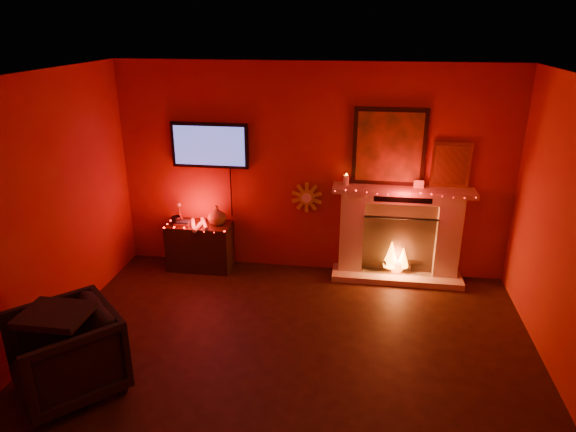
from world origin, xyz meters
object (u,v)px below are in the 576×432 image
at_px(armchair, 66,353).
at_px(fireplace, 399,225).
at_px(console_table, 201,243).
at_px(sunburst_clock, 307,198).
at_px(tv, 210,146).

bearing_deg(armchair, fireplace, 85.79).
relative_size(fireplace, console_table, 2.44).
distance_m(fireplace, armchair, 4.05).
height_order(sunburst_clock, console_table, sunburst_clock).
distance_m(fireplace, sunburst_clock, 1.23).
relative_size(fireplace, sunburst_clock, 5.45).
bearing_deg(fireplace, console_table, -177.15).
bearing_deg(sunburst_clock, armchair, -123.15).
distance_m(fireplace, tv, 2.61).
height_order(console_table, armchair, console_table).
height_order(fireplace, tv, fireplace).
xyz_separation_m(console_table, armchair, (-0.43, -2.56, 0.04)).
xyz_separation_m(fireplace, sunburst_clock, (-1.19, 0.09, 0.28)).
xyz_separation_m(tv, console_table, (-0.14, -0.19, -1.29)).
relative_size(sunburst_clock, console_table, 0.45).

